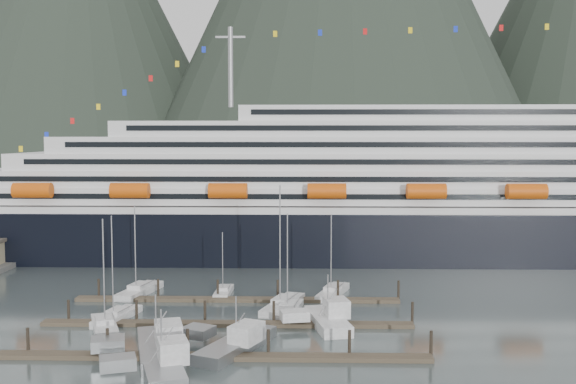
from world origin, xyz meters
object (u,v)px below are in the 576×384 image
sailboat_b (117,317)px  sailboat_e (139,291)px  sailboat_a (104,327)px  sailboat_f (224,292)px  sailboat_d (283,305)px  trawler_b (160,366)px  trawler_e (327,319)px  trawler_a (155,347)px  cruise_ship (428,197)px  sailboat_c (289,310)px  sailboat_g (333,293)px  trawler_c (235,343)px

sailboat_b → sailboat_e: 14.67m
sailboat_a → sailboat_f: (12.75, 19.31, -0.06)m
sailboat_d → sailboat_f: sailboat_d is taller
trawler_b → trawler_e: size_ratio=1.01×
trawler_a → trawler_e: size_ratio=1.19×
sailboat_e → sailboat_b: bearing=-164.4°
cruise_ship → sailboat_d: (-28.09, -43.12, -11.58)m
sailboat_c → sailboat_d: bearing=27.4°
trawler_a → trawler_b: trawler_a is taller
sailboat_c → sailboat_d: size_ratio=0.80×
sailboat_g → trawler_b: (-19.09, -35.04, 0.53)m
sailboat_c → trawler_e: (5.04, -6.23, 0.50)m
trawler_c → trawler_e: trawler_e is taller
cruise_ship → sailboat_a: 74.87m
sailboat_c → trawler_e: size_ratio=1.21×
sailboat_g → trawler_a: (-21.07, -28.80, 0.53)m
sailboat_a → sailboat_d: (22.18, 11.14, 0.02)m
sailboat_e → sailboat_f: 13.07m
sailboat_f → sailboat_g: sailboat_g is taller
sailboat_c → trawler_c: size_ratio=1.05×
trawler_a → trawler_c: 8.99m
sailboat_a → sailboat_b: size_ratio=1.01×
cruise_ship → trawler_a: 77.01m
sailboat_c → sailboat_e: sailboat_e is taller
sailboat_e → trawler_c: size_ratio=1.05×
cruise_ship → sailboat_g: 42.24m
trawler_e → cruise_ship: bearing=-35.3°
sailboat_a → sailboat_e: bearing=-19.8°
sailboat_f → trawler_b: size_ratio=0.84×
cruise_ship → sailboat_f: (-37.52, -34.95, -11.66)m
cruise_ship → sailboat_f: size_ratio=20.61×
sailboat_d → trawler_a: bearing=163.8°
sailboat_g → sailboat_b: bearing=134.1°
sailboat_c → sailboat_a: bearing=118.9°
trawler_b → trawler_a: bearing=-0.9°
sailboat_b → trawler_a: size_ratio=1.02×
sailboat_a → sailboat_e: sailboat_a is taller
sailboat_a → sailboat_c: size_ratio=1.02×
cruise_ship → trawler_a: bearing=-123.2°
sailboat_b → sailboat_e: size_ratio=1.00×
sailboat_e → trawler_e: size_ratio=1.22×
sailboat_d → trawler_e: (5.93, -8.83, 0.47)m
sailboat_e → trawler_c: sailboat_e is taller
sailboat_e → trawler_a: bearing=-149.8°
cruise_ship → trawler_b: cruise_ship is taller
sailboat_a → sailboat_c: 24.59m
trawler_e → sailboat_e: bearing=46.9°
cruise_ship → trawler_c: (-32.94, -61.98, -11.15)m
sailboat_a → trawler_b: sailboat_a is taller
cruise_ship → trawler_b: bearing=-119.6°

